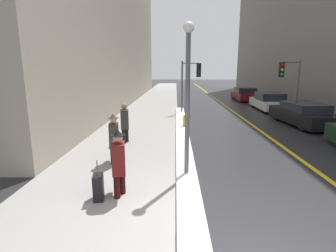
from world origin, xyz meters
TOP-DOWN VIEW (x-y plane):
  - ground_plane at (0.00, 0.00)m, footprint 160.00×160.00m
  - sidewalk_slab at (-2.00, 15.00)m, footprint 4.00×80.00m
  - road_centre_stripe at (4.00, 15.00)m, footprint 0.16×80.00m
  - snow_bank_curb at (0.17, 6.76)m, footprint 0.56×16.47m
  - lamp_post at (0.16, 2.17)m, footprint 0.28×0.28m
  - traffic_light_near at (0.97, 13.17)m, footprint 1.31×0.32m
  - traffic_light_far at (6.84, 12.19)m, footprint 1.31×0.32m
  - pedestrian_nearside at (-1.44, 1.01)m, footprint 0.38×0.73m
  - pedestrian_in_fedora at (-2.07, 3.25)m, footprint 0.37×0.72m
  - pedestrian_in_glasses at (-2.18, 5.57)m, footprint 0.40×0.57m
  - parked_car_black at (6.68, 9.39)m, footprint 2.08×4.67m
  - parked_car_white at (6.84, 15.08)m, footprint 1.95×4.55m
  - parked_car_maroon at (6.62, 21.38)m, footprint 1.89×4.72m
  - rolling_suitcase at (-1.88, 0.80)m, footprint 0.28×0.40m
  - fire_hydrant at (0.32, 8.33)m, footprint 0.20×0.20m

SIDE VIEW (x-z plane):
  - ground_plane at x=0.00m, z-range 0.00..0.00m
  - road_centre_stripe at x=4.00m, z-range 0.00..0.00m
  - sidewalk_slab at x=-2.00m, z-range 0.00..0.01m
  - snow_bank_curb at x=0.17m, z-range 0.00..0.13m
  - rolling_suitcase at x=-1.88m, z-range -0.17..0.78m
  - fire_hydrant at x=0.32m, z-range 0.00..0.70m
  - parked_car_black at x=6.68m, z-range -0.02..1.18m
  - parked_car_maroon at x=6.62m, z-range -0.03..1.22m
  - parked_car_white at x=6.84m, z-range -0.03..1.23m
  - pedestrian_in_fedora at x=-2.07m, z-range 0.07..1.66m
  - pedestrian_nearside at x=-1.44m, z-range 0.07..1.68m
  - pedestrian_in_glasses at x=-2.18m, z-range 0.09..1.71m
  - lamp_post at x=0.16m, z-range 0.46..4.52m
  - traffic_light_near at x=0.97m, z-range 0.77..4.27m
  - traffic_light_far at x=6.84m, z-range 0.78..4.30m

